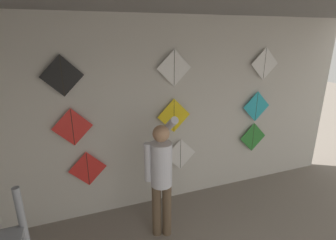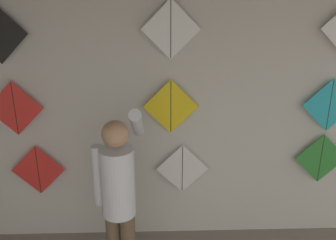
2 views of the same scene
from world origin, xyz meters
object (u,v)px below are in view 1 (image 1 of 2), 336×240
Objects in this scene: kite_3 at (73,127)px; kite_5 at (256,107)px; kite_7 at (174,68)px; kite_8 at (265,64)px; kite_4 at (174,116)px; kite_1 at (181,154)px; kite_0 at (88,169)px; kite_6 at (62,76)px; kite_2 at (253,137)px; shopkeeper at (161,172)px.

kite_3 is 1.00× the size of kite_5.
kite_7 and kite_8 have the same top height.
kite_4 is at bearing 180.00° from kite_5.
kite_5 is (1.46, 0.00, -0.00)m from kite_4.
kite_4 is at bearing 180.00° from kite_1.
kite_0 is 3.10m from kite_8.
kite_6 is at bearing 180.00° from kite_1.
kite_1 is at bearing 0.00° from kite_3.
kite_8 is at bearing 0.00° from kite_4.
kite_1 is 1.65m from kite_3.
kite_1 is at bearing 180.00° from kite_2.
kite_0 is (-0.84, 0.67, -0.14)m from shopkeeper.
kite_0 is 1.00× the size of kite_4.
shopkeeper is 1.42m from kite_7.
kite_2 is (1.89, 0.67, -0.06)m from shopkeeper.
kite_4 is at bearing 0.00° from kite_7.
kite_8 is at bearing 0.00° from kite_5.
kite_6 reaches higher than kite_5.
kite_5 is (2.73, 0.00, 0.63)m from kite_0.
kite_3 is (-2.86, 0.00, 0.54)m from kite_2.
kite_5 is (1.90, 0.67, 0.48)m from shopkeeper.
kite_3 is 1.56m from kite_7.
kite_0 is at bearing 180.00° from kite_8.
kite_3 is at bearing 180.00° from kite_1.
kite_2 is 1.00× the size of kite_4.
kite_2 is (1.34, 0.00, 0.09)m from kite_1.
kite_7 is at bearing 0.00° from kite_3.
kite_6 is at bearing 180.00° from kite_3.
kite_2 is 1.00× the size of kite_8.
kite_3 is (-0.97, 0.67, 0.48)m from shopkeeper.
kite_7 reaches higher than kite_1.
kite_4 is at bearing 0.00° from kite_0.
kite_3 is at bearing 0.00° from kite_6.
kite_8 is at bearing 0.00° from kite_3.
shopkeeper is at bearing -129.50° from kite_1.
kite_1 is 1.49m from kite_5.
kite_3 is at bearing 164.60° from shopkeeper.
kite_4 is at bearing 76.24° from shopkeeper.
shopkeeper is at bearing -34.62° from kite_3.
kite_8 is (2.98, 0.00, 0.03)m from kite_6.
kite_3 is at bearing 180.00° from kite_2.
kite_1 is 1.94m from kite_8.
kite_5 is at bearing 180.00° from kite_8.
kite_0 is 1.00× the size of kite_3.
shopkeeper is 3.21× the size of kite_7.
kite_2 is at bearing 0.00° from kite_1.
kite_2 is at bearing 0.00° from kite_4.
kite_3 is at bearing 180.00° from kite_4.
shopkeeper is 2.07m from kite_5.
kite_2 is at bearing 0.00° from kite_6.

